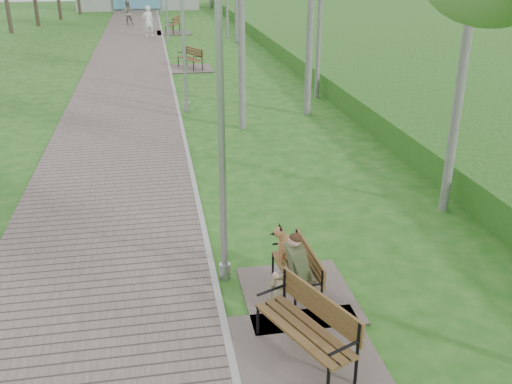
{
  "coord_description": "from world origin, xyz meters",
  "views": [
    {
      "loc": [
        -0.71,
        -1.73,
        4.64
      ],
      "look_at": [
        0.84,
        6.81,
        0.96
      ],
      "focal_mm": 40.0,
      "sensor_mm": 36.0,
      "label": 1
    }
  ],
  "objects": [
    {
      "name": "pedestrian_far",
      "position": [
        -2.11,
        38.78,
        0.79
      ],
      "size": [
        0.85,
        0.71,
        1.58
      ],
      "primitive_type": "imported",
      "rotation": [
        0.0,
        0.0,
        3.3
      ],
      "color": "gray",
      "rests_on": "ground"
    },
    {
      "name": "lamp_post_near",
      "position": [
        0.17,
        5.77,
        2.06
      ],
      "size": [
        0.17,
        0.17,
        4.4
      ],
      "color": "#9DA0A5",
      "rests_on": "ground"
    },
    {
      "name": "embankment",
      "position": [
        12.0,
        20.0,
        0.0
      ],
      "size": [
        14.0,
        70.0,
        1.6
      ],
      "primitive_type": "cube",
      "color": "#508932",
      "rests_on": "ground"
    },
    {
      "name": "kerb",
      "position": [
        0.0,
        21.5,
        0.03
      ],
      "size": [
        0.1,
        67.0,
        0.05
      ],
      "primitive_type": "cube",
      "color": "#999993",
      "rests_on": "ground"
    },
    {
      "name": "pedestrian_near",
      "position": [
        -0.77,
        32.73,
        0.88
      ],
      "size": [
        0.74,
        0.6,
        1.76
      ],
      "primitive_type": "imported",
      "rotation": [
        0.0,
        0.0,
        3.45
      ],
      "color": "white",
      "rests_on": "ground"
    },
    {
      "name": "bench_third",
      "position": [
        0.87,
        22.65,
        0.2
      ],
      "size": [
        1.76,
        1.95,
        1.08
      ],
      "color": "#6A5B55",
      "rests_on": "ground"
    },
    {
      "name": "bench_second",
      "position": [
        0.88,
        3.72,
        0.2
      ],
      "size": [
        1.78,
        1.98,
        1.09
      ],
      "color": "#6A5B55",
      "rests_on": "ground"
    },
    {
      "name": "bench_main",
      "position": [
        1.06,
        5.06,
        0.38
      ],
      "size": [
        1.57,
        1.74,
        1.37
      ],
      "color": "#6A5B55",
      "rests_on": "ground"
    },
    {
      "name": "bench_far",
      "position": [
        0.66,
        34.24,
        0.23
      ],
      "size": [
        2.0,
        2.22,
        1.23
      ],
      "color": "#6A5B55",
      "rests_on": "ground"
    },
    {
      "name": "lamp_post_second",
      "position": [
        0.26,
        15.73,
        2.37
      ],
      "size": [
        0.2,
        0.2,
        5.07
      ],
      "color": "#9DA0A5",
      "rests_on": "ground"
    },
    {
      "name": "walkway",
      "position": [
        -1.75,
        21.5,
        0.02
      ],
      "size": [
        3.5,
        67.0,
        0.04
      ],
      "primitive_type": "cube",
      "color": "#6A5B55",
      "rests_on": "ground"
    }
  ]
}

